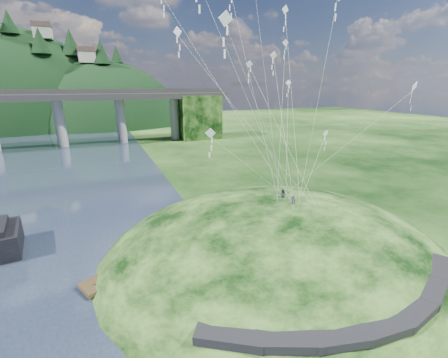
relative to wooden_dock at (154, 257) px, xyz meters
name	(u,v)px	position (x,y,z in m)	size (l,w,h in m)	color
ground	(208,281)	(3.75, -4.84, -0.43)	(320.00, 320.00, 0.00)	black
grass_hill	(274,263)	(11.75, -2.84, -1.93)	(36.00, 32.00, 13.00)	black
footpath	(366,312)	(11.22, -14.59, 1.66)	(22.29, 5.84, 0.83)	black
bridge	(13,112)	(-22.70, 65.22, 9.28)	(160.00, 11.00, 15.00)	#2D2B2B
far_ridge	(2,146)	(-39.83, 117.33, -7.86)	(153.00, 70.00, 94.50)	black
wooden_dock	(154,257)	(0.00, 0.00, 0.00)	(13.23, 7.63, 0.97)	#342615
kite_flyers	(285,191)	(13.47, -1.50, 5.38)	(0.99, 2.71, 1.77)	#272834
kite_swarm	(256,44)	(10.30, -0.07, 19.19)	(18.45, 16.96, 17.94)	white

